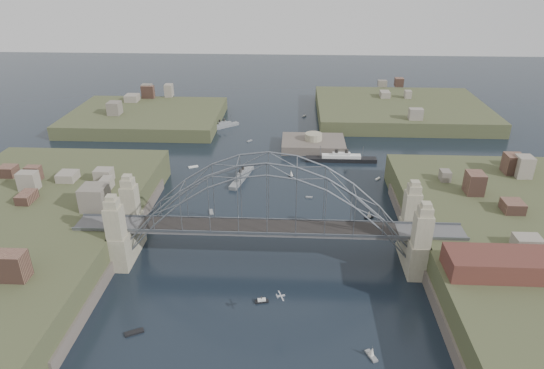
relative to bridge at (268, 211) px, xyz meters
The scene contains 24 objects.
ground 12.32m from the bridge, ahead, with size 500.00×500.00×0.00m, color black.
bridge is the anchor object (origin of this frame).
shore_west 58.25m from the bridge, behind, with size 50.50×90.00×12.00m.
shore_east 58.25m from the bridge, ahead, with size 50.50×90.00×12.00m.
headland_nw 110.41m from the bridge, 120.07° to the left, with size 60.00×45.00×9.00m, color #414728.
headland_ne 121.38m from the bridge, 65.56° to the left, with size 70.00×55.00×9.50m, color #414728.
fort_island 72.14m from the bridge, 80.27° to the left, with size 22.00×16.00×9.40m.
wharf_shed 46.23m from the bridge, 17.65° to the right, with size 20.00×8.00×4.00m, color #592D26.
finger_pier 49.40m from the bridge, 35.68° to the right, with size 4.00×22.00×1.40m, color #545457.
naval_cruiser_near 45.22m from the bridge, 103.80° to the left, with size 6.04×16.80×5.02m.
naval_cruiser_far 93.84m from the bridge, 104.52° to the left, with size 12.46×10.93×4.93m.
ocean_liner 62.83m from the bridge, 70.22° to the left, with size 23.22×3.25×5.70m.
aeroplane 21.91m from the bridge, 80.78° to the right, with size 1.66×2.88×0.43m.
small_boat_a 29.08m from the bridge, 128.01° to the left, with size 1.70×3.02×0.45m.
small_boat_b 34.56m from the bridge, 72.34° to the left, with size 1.92×0.74×0.45m.
small_boat_c 19.07m from the bridge, 91.49° to the right, with size 2.76×1.41×1.43m.
small_boat_d 55.45m from the bridge, 55.06° to the left, with size 1.77×1.96×0.45m.
small_boat_e 58.65m from the bridge, 118.12° to the left, with size 3.21×2.25×0.45m.
small_boat_f 46.52m from the bridge, 84.20° to the left, with size 1.66×1.53×2.38m.
small_boat_g 35.84m from the bridge, 55.68° to the right, with size 2.02×2.97×2.38m.
small_boat_h 77.15m from the bridge, 98.41° to the left, with size 1.94×2.31×0.45m.
small_boat_i 34.11m from the bridge, 38.75° to the left, with size 2.55×1.63×2.38m.
small_boat_j 35.53m from the bridge, 132.83° to the right, with size 3.46×2.50×0.45m.
small_boat_k 107.63m from the bridge, 85.05° to the left, with size 1.88×1.78×1.43m.
Camera 1 is at (5.37, -89.36, 61.12)m, focal length 31.61 mm.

